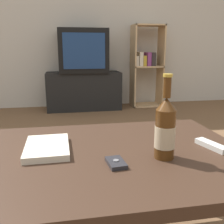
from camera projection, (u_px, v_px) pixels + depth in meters
back_wall at (70, 14)px, 3.66m from camera, size 8.00×0.05×2.60m
coffee_table at (103, 169)px, 0.99m from camera, size 1.09×0.75×0.46m
tv_stand at (84, 91)px, 3.67m from camera, size 1.02×0.40×0.52m
television at (83, 51)px, 3.54m from camera, size 0.65×0.48×0.57m
bookshelf at (146, 64)px, 3.81m from camera, size 0.44×0.30×1.16m
beer_bottle at (165, 129)px, 0.90m from camera, size 0.07×0.07×0.30m
cell_phone at (116, 163)px, 0.87m from camera, size 0.06×0.10×0.02m
remote_control at (212, 145)px, 1.02m from camera, size 0.08×0.15×0.02m
table_book at (47, 147)px, 0.99m from camera, size 0.17×0.24×0.02m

